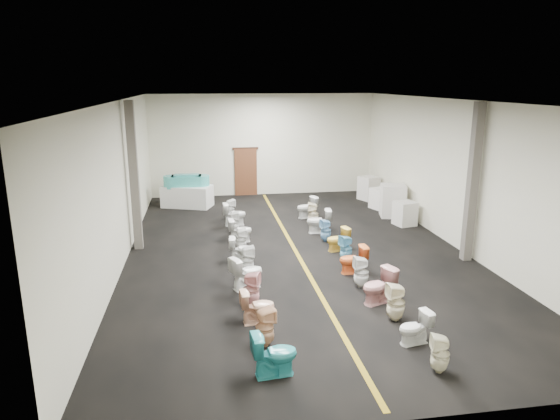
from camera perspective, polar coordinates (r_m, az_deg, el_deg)
The scene contains 41 objects.
floor at distance 15.30m, azimuth 1.77°, elevation -4.68°, with size 16.00×16.00×0.00m, color black.
ceiling at distance 14.46m, azimuth 1.92°, elevation 12.42°, with size 16.00×16.00×0.00m, color black.
wall_back at distance 22.53m, azimuth -1.95°, elevation 7.43°, with size 10.00×10.00×0.00m, color beige.
wall_front at distance 7.30m, azimuth 13.64°, elevation -8.27°, with size 10.00×10.00×0.00m, color beige.
wall_left at distance 14.65m, azimuth -17.79°, elevation 2.89°, with size 16.00×16.00×0.00m, color beige.
wall_right at distance 16.38m, azimuth 19.34°, elevation 3.94°, with size 16.00×16.00×0.00m, color beige.
aisle_stripe at distance 15.29m, azimuth 1.77°, elevation -4.66°, with size 0.12×15.60×0.01m, color olive.
back_door at distance 22.57m, azimuth -3.93°, elevation 4.34°, with size 1.00×0.10×2.10m, color #562D19.
door_frame at distance 22.41m, azimuth -3.98°, elevation 7.03°, with size 1.15×0.08×0.10m, color #331C11.
column_left at distance 15.58m, azimuth -16.34°, elevation 3.66°, with size 0.25×0.25×4.50m, color #59544C.
column_right at distance 14.97m, azimuth 21.15°, elevation 2.85°, with size 0.25×0.25×4.50m, color #59544C.
display_table at distance 20.86m, azimuth -10.55°, elevation 1.56°, with size 1.97×0.98×0.87m, color silver.
bathtub at distance 20.73m, azimuth -10.63°, elevation 3.26°, with size 1.86×0.72×0.55m.
appliance_crate_a at distance 18.43m, azimuth 14.08°, elevation -0.38°, with size 0.66×0.66×0.85m, color beige.
appliance_crate_b at distance 19.46m, azimuth 12.76°, elevation 1.04°, with size 0.89×0.89×1.22m, color silver.
appliance_crate_c at distance 20.61m, azimuth 11.50°, elevation 1.30°, with size 0.74×0.74×0.83m, color silver.
appliance_crate_d at distance 22.06m, azimuth 10.10°, elevation 2.48°, with size 0.71×0.71×1.02m, color silver.
toilet_left_0 at distance 9.06m, azimuth -0.65°, elevation -16.13°, with size 0.46×0.80×0.82m, color teal.
toilet_left_1 at distance 9.94m, azimuth -1.74°, elevation -13.25°, with size 0.36×0.37×0.80m, color tan.
toilet_left_2 at distance 10.83m, azimuth -2.59°, elevation -10.95°, with size 0.42×0.73×0.75m, color #E7B191.
toilet_left_3 at distance 11.54m, azimuth -3.31°, elevation -9.05°, with size 0.38×0.38×0.84m, color #D39091.
toilet_left_4 at distance 12.51m, azimuth -3.81°, elevation -7.13°, with size 0.47×0.82×0.84m, color white.
toilet_left_5 at distance 13.38m, azimuth -3.76°, elevation -5.76°, with size 0.36×0.37×0.79m, color silver.
toilet_left_6 at distance 14.33m, azimuth -4.37°, elevation -4.51°, with size 0.41×0.72×0.73m, color white.
toilet_left_7 at distance 15.19m, azimuth -4.47°, elevation -3.44°, with size 0.32×0.33×0.71m, color silver.
toilet_left_8 at distance 16.07m, azimuth -4.59°, elevation -2.34°, with size 0.43×0.75×0.76m, color silver.
toilet_left_9 at distance 17.01m, azimuth -5.25°, elevation -1.42°, with size 0.34×0.34×0.75m, color silver.
toilet_left_10 at distance 17.90m, azimuth -5.23°, elevation -0.49°, with size 0.46×0.80×0.82m, color white.
toilet_left_11 at distance 18.85m, azimuth -5.71°, elevation 0.13°, with size 0.33×0.34×0.73m, color white.
toilet_right_0 at distance 9.58m, azimuth 17.83°, elevation -15.37°, with size 0.33×0.33×0.72m, color beige.
toilet_right_1 at distance 10.38m, azimuth 15.17°, elevation -12.88°, with size 0.38×0.66×0.67m, color white.
toilet_right_2 at distance 11.16m, azimuth 13.11°, elevation -10.23°, with size 0.38×0.39×0.85m, color beige.
toilet_right_3 at distance 11.91m, azimuth 11.21°, elevation -8.54°, with size 0.47×0.82×0.84m, color #D18F8F.
toilet_right_4 at distance 12.70m, azimuth 9.27°, elevation -7.02°, with size 0.37×0.37×0.81m, color silver.
toilet_right_5 at distance 13.59m, azimuth 8.36°, elevation -5.63°, with size 0.42×0.75×0.76m, color orange.
toilet_right_6 at distance 14.41m, azimuth 7.56°, elevation -4.38°, with size 0.35×0.36×0.78m, color #61B0D1.
toilet_right_7 at distance 15.29m, azimuth 6.62°, elevation -3.36°, with size 0.40×0.70×0.72m, color yellow.
toilet_right_8 at distance 16.11m, azimuth 5.25°, elevation -2.35°, with size 0.33×0.34×0.74m, color #79B1DD.
toilet_right_9 at distance 16.99m, azimuth 4.46°, elevation -1.27°, with size 0.47×0.82×0.83m, color silver.
toilet_right_10 at distance 17.93m, azimuth 3.81°, elevation -0.43°, with size 0.37×0.38×0.82m, color beige.
toilet_right_11 at distance 18.85m, azimuth 3.09°, elevation 0.29°, with size 0.45×0.79×0.80m, color silver.
Camera 1 is at (-2.69, -14.19, 5.03)m, focal length 32.00 mm.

